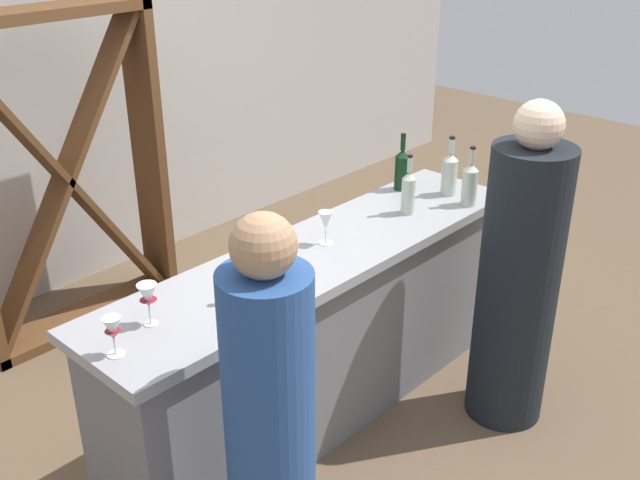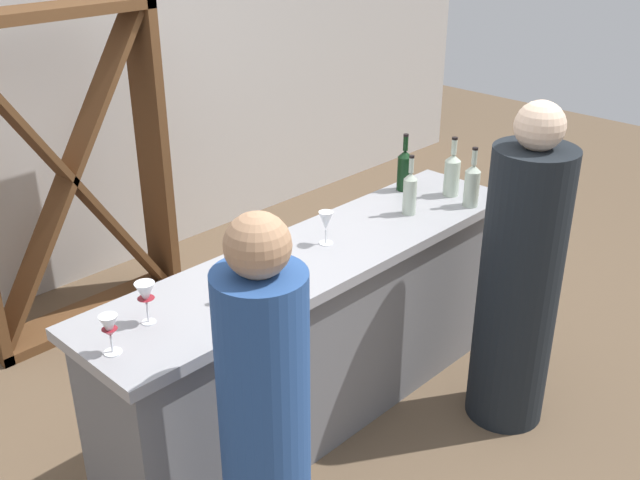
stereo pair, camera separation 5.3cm
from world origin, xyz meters
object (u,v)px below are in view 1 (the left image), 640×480
(wine_rack, at_px, (64,179))
(person_left_guest, at_px, (518,282))
(wine_bottle_second_right_clear_pale, at_px, (470,183))
(wine_glass_near_right, at_px, (148,297))
(wine_bottle_center_dark_green, at_px, (402,168))
(person_center_guest, at_px, (270,430))
(wine_bottle_leftmost_clear_pale, at_px, (260,273))
(wine_glass_near_center, at_px, (326,222))
(wine_bottle_second_left_clear_pale, at_px, (408,191))
(wine_glass_near_left, at_px, (113,330))
(wine_bottle_rightmost_clear_pale, at_px, (449,173))

(wine_rack, xyz_separation_m, person_left_guest, (1.00, -2.31, -0.19))
(wine_bottle_second_right_clear_pale, distance_m, wine_glass_near_right, 1.83)
(wine_bottle_second_right_clear_pale, relative_size, person_left_guest, 0.20)
(wine_bottle_center_dark_green, xyz_separation_m, person_center_guest, (-1.70, -0.75, -0.32))
(wine_bottle_leftmost_clear_pale, height_order, wine_bottle_second_right_clear_pale, wine_bottle_second_right_clear_pale)
(wine_bottle_center_dark_green, distance_m, wine_glass_near_right, 1.75)
(wine_bottle_second_right_clear_pale, height_order, wine_glass_near_center, wine_bottle_second_right_clear_pale)
(wine_bottle_second_left_clear_pale, distance_m, wine_glass_near_left, 1.72)
(wine_bottle_leftmost_clear_pale, xyz_separation_m, wine_glass_near_center, (0.56, 0.16, -0.01))
(wine_glass_near_left, bearing_deg, wine_glass_near_right, 20.92)
(wine_bottle_rightmost_clear_pale, relative_size, person_left_guest, 0.20)
(wine_bottle_second_left_clear_pale, xyz_separation_m, wine_glass_near_left, (-1.72, -0.00, -0.02))
(wine_rack, relative_size, wine_glass_near_center, 11.66)
(wine_bottle_leftmost_clear_pale, distance_m, wine_glass_near_left, 0.62)
(wine_rack, xyz_separation_m, wine_glass_near_left, (-0.76, -1.69, 0.09))
(wine_bottle_second_left_clear_pale, height_order, wine_bottle_second_right_clear_pale, wine_bottle_second_right_clear_pale)
(wine_glass_near_center, bearing_deg, wine_bottle_second_right_clear_pale, -15.12)
(wine_glass_near_center, bearing_deg, wine_glass_near_right, 179.38)
(wine_bottle_leftmost_clear_pale, relative_size, wine_bottle_second_left_clear_pale, 1.02)
(wine_bottle_second_right_clear_pale, distance_m, wine_glass_near_left, 2.02)
(wine_bottle_rightmost_clear_pale, bearing_deg, wine_bottle_leftmost_clear_pale, -176.54)
(wine_glass_near_left, height_order, person_center_guest, person_center_guest)
(wine_bottle_center_dark_green, height_order, wine_glass_near_right, wine_bottle_center_dark_green)
(wine_bottle_second_right_clear_pale, xyz_separation_m, wine_glass_near_right, (-1.81, 0.24, -0.00))
(wine_bottle_rightmost_clear_pale, height_order, person_left_guest, person_left_guest)
(wine_bottle_second_left_clear_pale, height_order, wine_bottle_rightmost_clear_pale, wine_bottle_rightmost_clear_pale)
(wine_bottle_center_dark_green, relative_size, person_center_guest, 0.20)
(wine_bottle_center_dark_green, bearing_deg, wine_bottle_second_right_clear_pale, -80.59)
(person_center_guest, bearing_deg, wine_rack, -15.25)
(wine_bottle_leftmost_clear_pale, bearing_deg, person_left_guest, -25.05)
(wine_glass_near_center, bearing_deg, wine_bottle_leftmost_clear_pale, -164.21)
(wine_glass_near_right, xyz_separation_m, person_left_guest, (1.56, -0.70, -0.30))
(wine_glass_near_left, relative_size, wine_glass_near_center, 0.96)
(wine_bottle_leftmost_clear_pale, relative_size, wine_glass_near_left, 2.06)
(wine_bottle_center_dark_green, distance_m, person_center_guest, 1.88)
(wine_bottle_second_right_clear_pale, bearing_deg, wine_rack, 124.15)
(wine_bottle_leftmost_clear_pale, distance_m, wine_bottle_rightmost_clear_pale, 1.45)
(wine_bottle_second_right_clear_pale, bearing_deg, person_left_guest, -119.01)
(wine_bottle_second_right_clear_pale, bearing_deg, wine_glass_near_right, 172.49)
(person_center_guest, bearing_deg, wine_glass_near_center, -59.79)
(wine_glass_near_left, xyz_separation_m, person_left_guest, (1.76, -0.62, -0.28))
(wine_bottle_rightmost_clear_pale, distance_m, wine_glass_near_right, 1.86)
(wine_rack, bearing_deg, wine_bottle_second_right_clear_pale, -55.85)
(wine_glass_near_center, bearing_deg, wine_bottle_rightmost_clear_pale, -4.42)
(wine_bottle_second_right_clear_pale, height_order, wine_bottle_rightmost_clear_pale, wine_bottle_rightmost_clear_pale)
(wine_bottle_second_left_clear_pale, relative_size, wine_bottle_rightmost_clear_pale, 0.96)
(wine_bottle_leftmost_clear_pale, distance_m, person_left_guest, 1.30)
(wine_bottle_leftmost_clear_pale, xyz_separation_m, wine_bottle_rightmost_clear_pale, (1.45, 0.09, 0.00))
(wine_bottle_leftmost_clear_pale, bearing_deg, wine_bottle_second_left_clear_pale, 4.90)
(wine_rack, relative_size, wine_bottle_second_left_clear_pale, 6.02)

